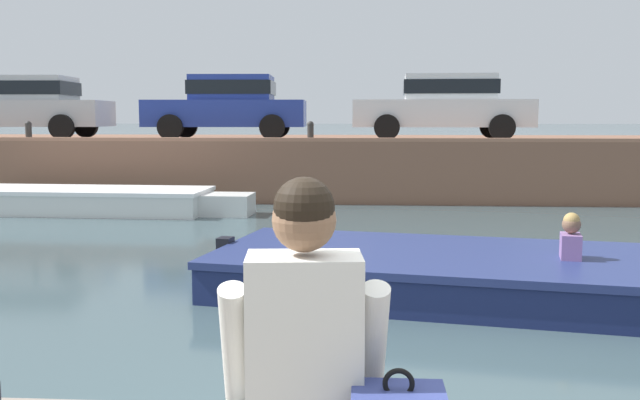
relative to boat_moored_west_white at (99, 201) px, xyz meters
The scene contains 11 objects.
ground_plane 6.93m from the boat_moored_west_white, 43.43° to the right, with size 400.00×400.00×0.00m, color #3D5156.
far_quay_wall 6.89m from the boat_moored_west_white, 42.96° to the left, with size 60.00×6.00×1.39m, color brown.
far_wall_coping 5.47m from the boat_moored_west_white, 19.74° to the left, with size 60.00×0.24×0.08m, color #9F6C52.
boat_moored_west_white is the anchor object (origin of this frame).
motorboat_passing 9.39m from the boat_moored_west_white, 42.46° to the right, with size 7.19×3.43×0.94m.
car_leftmost_silver 5.17m from the boat_moored_west_white, 132.21° to the left, with size 4.31×2.03×1.54m.
car_left_inner_blue 4.51m from the boat_moored_west_white, 60.72° to the left, with size 3.94×2.03×1.54m.
car_centre_white 8.30m from the boat_moored_west_white, 25.97° to the left, with size 4.28×2.00×1.54m.
mooring_bollard_west 3.34m from the boat_moored_west_white, 140.47° to the left, with size 0.15×0.15×0.45m.
mooring_bollard_mid 4.76m from the boat_moored_west_white, 25.15° to the left, with size 0.15×0.15×0.45m.
person_seated_right 12.84m from the boat_moored_west_white, 66.16° to the right, with size 0.56×0.56×0.96m.
Camera 1 is at (0.34, -2.72, 1.93)m, focal length 40.00 mm.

